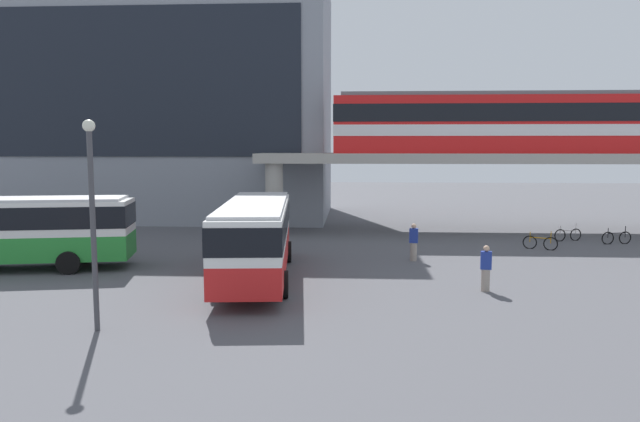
# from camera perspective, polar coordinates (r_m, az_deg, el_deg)

# --- Properties ---
(ground_plane) EXTENTS (120.00, 120.00, 0.00)m
(ground_plane) POSITION_cam_1_polar(r_m,az_deg,el_deg) (31.02, -3.08, -3.90)
(ground_plane) COLOR #515156
(station_building) EXTENTS (28.99, 13.14, 17.80)m
(station_building) POSITION_cam_1_polar(r_m,az_deg,el_deg) (48.82, -16.79, 10.04)
(station_building) COLOR gray
(station_building) RESTS_ON ground_plane
(elevated_platform) EXTENTS (30.38, 6.17, 5.05)m
(elevated_platform) POSITION_cam_1_polar(r_m,az_deg,el_deg) (39.45, 16.63, 4.37)
(elevated_platform) COLOR #ADA89E
(elevated_platform) RESTS_ON ground_plane
(train) EXTENTS (22.81, 2.96, 3.84)m
(train) POSITION_cam_1_polar(r_m,az_deg,el_deg) (39.71, 18.20, 8.19)
(train) COLOR red
(train) RESTS_ON elevated_platform
(bus_main) EXTENTS (3.52, 11.22, 3.22)m
(bus_main) POSITION_cam_1_polar(r_m,az_deg,el_deg) (24.32, -6.24, -2.00)
(bus_main) COLOR red
(bus_main) RESTS_ON ground_plane
(bus_secondary) EXTENTS (11.32, 4.58, 3.22)m
(bus_secondary) POSITION_cam_1_polar(r_m,az_deg,el_deg) (29.46, -28.48, -1.28)
(bus_secondary) COLOR #268C33
(bus_secondary) RESTS_ON ground_plane
(bicycle_orange) EXTENTS (1.66, 0.77, 1.04)m
(bicycle_orange) POSITION_cam_1_polar(r_m,az_deg,el_deg) (33.53, 20.59, -2.91)
(bicycle_orange) COLOR black
(bicycle_orange) RESTS_ON ground_plane
(bicycle_black) EXTENTS (1.77, 0.39, 1.04)m
(bicycle_black) POSITION_cam_1_polar(r_m,az_deg,el_deg) (37.12, 26.83, -2.33)
(bicycle_black) COLOR black
(bicycle_black) RESTS_ON ground_plane
(bicycle_silver) EXTENTS (1.73, 0.59, 1.04)m
(bicycle_silver) POSITION_cam_1_polar(r_m,az_deg,el_deg) (37.15, 22.92, -2.14)
(bicycle_silver) COLOR black
(bicycle_silver) RESTS_ON ground_plane
(pedestrian_walking_across) EXTENTS (0.43, 0.32, 1.77)m
(pedestrian_walking_across) POSITION_cam_1_polar(r_m,az_deg,el_deg) (23.20, 15.79, -5.50)
(pedestrian_walking_across) COLOR gray
(pedestrian_walking_across) RESTS_ON ground_plane
(pedestrian_near_building) EXTENTS (0.44, 0.33, 1.80)m
(pedestrian_near_building) POSITION_cam_1_polar(r_m,az_deg,el_deg) (28.59, 9.07, -3.10)
(pedestrian_near_building) COLOR gray
(pedestrian_near_building) RESTS_ON ground_plane
(lamp_post) EXTENTS (0.36, 0.36, 6.25)m
(lamp_post) POSITION_cam_1_polar(r_m,az_deg,el_deg) (18.40, -21.23, 0.29)
(lamp_post) COLOR #3F3F44
(lamp_post) RESTS_ON ground_plane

